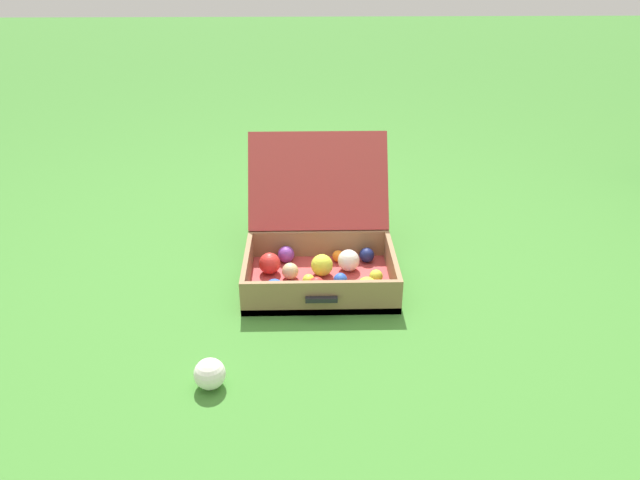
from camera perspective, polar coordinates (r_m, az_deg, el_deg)
ground_plane at (r=2.21m, az=-0.32°, el=-5.35°), size 16.00×16.00×0.00m
open_suitcase at (r=2.28m, az=-0.04°, el=-1.13°), size 0.56×0.64×0.47m
stray_ball_on_grass at (r=1.81m, az=-10.41°, el=-12.38°), size 0.09×0.09×0.09m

